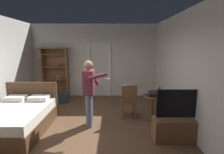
{
  "coord_description": "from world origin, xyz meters",
  "views": [
    {
      "loc": [
        0.7,
        -3.91,
        2.03
      ],
      "look_at": [
        0.7,
        0.39,
        1.25
      ],
      "focal_mm": 27.27,
      "sensor_mm": 36.0,
      "label": 1
    }
  ],
  "objects_px": {
    "bottle_on_table": "(159,92)",
    "suitcase_dark": "(60,98)",
    "side_table": "(153,103)",
    "tv_flatscreen": "(180,126)",
    "bookshelf": "(55,71)",
    "person_blue_shirt": "(89,89)",
    "laptop": "(153,94)",
    "wooden_chair": "(129,100)",
    "bed": "(18,118)"
  },
  "relations": [
    {
      "from": "side_table",
      "to": "bookshelf",
      "type": "bearing_deg",
      "value": 147.29
    },
    {
      "from": "laptop",
      "to": "bottle_on_table",
      "type": "distance_m",
      "value": 0.18
    },
    {
      "from": "bookshelf",
      "to": "suitcase_dark",
      "type": "height_order",
      "value": "bookshelf"
    },
    {
      "from": "bed",
      "to": "suitcase_dark",
      "type": "height_order",
      "value": "bed"
    },
    {
      "from": "wooden_chair",
      "to": "suitcase_dark",
      "type": "height_order",
      "value": "wooden_chair"
    },
    {
      "from": "tv_flatscreen",
      "to": "person_blue_shirt",
      "type": "distance_m",
      "value": 2.25
    },
    {
      "from": "tv_flatscreen",
      "to": "bottle_on_table",
      "type": "relative_size",
      "value": 4.15
    },
    {
      "from": "laptop",
      "to": "wooden_chair",
      "type": "relative_size",
      "value": 0.4
    },
    {
      "from": "person_blue_shirt",
      "to": "suitcase_dark",
      "type": "height_order",
      "value": "person_blue_shirt"
    },
    {
      "from": "bottle_on_table",
      "to": "suitcase_dark",
      "type": "xyz_separation_m",
      "value": [
        -3.18,
        1.52,
        -0.64
      ]
    },
    {
      "from": "bed",
      "to": "side_table",
      "type": "distance_m",
      "value": 3.5
    },
    {
      "from": "side_table",
      "to": "suitcase_dark",
      "type": "height_order",
      "value": "side_table"
    },
    {
      "from": "side_table",
      "to": "tv_flatscreen",
      "type": "bearing_deg",
      "value": -72.72
    },
    {
      "from": "bookshelf",
      "to": "bed",
      "type": "bearing_deg",
      "value": -91.28
    },
    {
      "from": "side_table",
      "to": "person_blue_shirt",
      "type": "height_order",
      "value": "person_blue_shirt"
    },
    {
      "from": "laptop",
      "to": "suitcase_dark",
      "type": "relative_size",
      "value": 0.68
    },
    {
      "from": "tv_flatscreen",
      "to": "wooden_chair",
      "type": "bearing_deg",
      "value": 131.46
    },
    {
      "from": "laptop",
      "to": "bottle_on_table",
      "type": "bearing_deg",
      "value": -13.35
    },
    {
      "from": "person_blue_shirt",
      "to": "suitcase_dark",
      "type": "relative_size",
      "value": 2.91
    },
    {
      "from": "tv_flatscreen",
      "to": "wooden_chair",
      "type": "relative_size",
      "value": 1.16
    },
    {
      "from": "tv_flatscreen",
      "to": "side_table",
      "type": "bearing_deg",
      "value": 107.28
    },
    {
      "from": "side_table",
      "to": "suitcase_dark",
      "type": "bearing_deg",
      "value": 154.63
    },
    {
      "from": "wooden_chair",
      "to": "suitcase_dark",
      "type": "bearing_deg",
      "value": 149.86
    },
    {
      "from": "wooden_chair",
      "to": "bottle_on_table",
      "type": "bearing_deg",
      "value": -10.04
    },
    {
      "from": "bed",
      "to": "wooden_chair",
      "type": "xyz_separation_m",
      "value": [
        2.78,
        0.66,
        0.24
      ]
    },
    {
      "from": "tv_flatscreen",
      "to": "bookshelf",
      "type": "bearing_deg",
      "value": 138.92
    },
    {
      "from": "bookshelf",
      "to": "person_blue_shirt",
      "type": "bearing_deg",
      "value": -56.46
    },
    {
      "from": "bed",
      "to": "bookshelf",
      "type": "height_order",
      "value": "bookshelf"
    },
    {
      "from": "person_blue_shirt",
      "to": "suitcase_dark",
      "type": "distance_m",
      "value": 2.38
    },
    {
      "from": "bed",
      "to": "laptop",
      "type": "bearing_deg",
      "value": 9.25
    },
    {
      "from": "bottle_on_table",
      "to": "person_blue_shirt",
      "type": "distance_m",
      "value": 1.87
    },
    {
      "from": "bottle_on_table",
      "to": "side_table",
      "type": "bearing_deg",
      "value": 150.26
    },
    {
      "from": "bookshelf",
      "to": "laptop",
      "type": "xyz_separation_m",
      "value": [
        3.36,
        -2.22,
        -0.31
      ]
    },
    {
      "from": "laptop",
      "to": "wooden_chair",
      "type": "bearing_deg",
      "value": 170.8
    },
    {
      "from": "bookshelf",
      "to": "suitcase_dark",
      "type": "xyz_separation_m",
      "value": [
        0.35,
        -0.73,
        -0.89
      ]
    },
    {
      "from": "side_table",
      "to": "suitcase_dark",
      "type": "xyz_separation_m",
      "value": [
        -3.04,
        1.44,
        -0.3
      ]
    },
    {
      "from": "laptop",
      "to": "bottle_on_table",
      "type": "height_order",
      "value": "bottle_on_table"
    },
    {
      "from": "laptop",
      "to": "side_table",
      "type": "bearing_deg",
      "value": 64.5
    },
    {
      "from": "laptop",
      "to": "person_blue_shirt",
      "type": "height_order",
      "value": "person_blue_shirt"
    },
    {
      "from": "wooden_chair",
      "to": "bookshelf",
      "type": "bearing_deg",
      "value": 142.18
    },
    {
      "from": "tv_flatscreen",
      "to": "bottle_on_table",
      "type": "distance_m",
      "value": 1.12
    },
    {
      "from": "laptop",
      "to": "suitcase_dark",
      "type": "bearing_deg",
      "value": 153.84
    },
    {
      "from": "bookshelf",
      "to": "person_blue_shirt",
      "type": "distance_m",
      "value": 3.04
    },
    {
      "from": "laptop",
      "to": "wooden_chair",
      "type": "xyz_separation_m",
      "value": [
        -0.65,
        0.1,
        -0.21
      ]
    },
    {
      "from": "side_table",
      "to": "person_blue_shirt",
      "type": "xyz_separation_m",
      "value": [
        -1.71,
        -0.36,
        0.5
      ]
    },
    {
      "from": "bookshelf",
      "to": "suitcase_dark",
      "type": "relative_size",
      "value": 3.42
    },
    {
      "from": "laptop",
      "to": "bottle_on_table",
      "type": "xyz_separation_m",
      "value": [
        0.16,
        -0.04,
        0.06
      ]
    },
    {
      "from": "bookshelf",
      "to": "person_blue_shirt",
      "type": "relative_size",
      "value": 1.17
    },
    {
      "from": "bottle_on_table",
      "to": "tv_flatscreen",
      "type": "bearing_deg",
      "value": -79.0
    },
    {
      "from": "side_table",
      "to": "laptop",
      "type": "bearing_deg",
      "value": -115.5
    }
  ]
}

